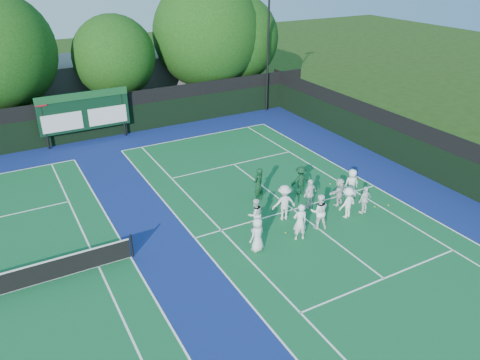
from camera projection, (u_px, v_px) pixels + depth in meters
ground at (305, 218)px, 23.08m from camera, size 120.00×120.00×0.00m
court_apron at (184, 241)px, 21.27m from camera, size 34.00×32.00×0.01m
near_court at (293, 209)px, 23.87m from camera, size 11.05×23.85×0.01m
back_fence at (99, 119)px, 32.45m from camera, size 34.00×0.08×3.00m
divider_fence_right at (422, 152)px, 27.17m from camera, size 0.08×32.00×3.00m
scoreboard at (84, 111)px, 31.32m from camera, size 6.00×0.21×3.55m
clubhouse at (122, 78)px, 40.19m from camera, size 18.00×6.00×4.00m
light_pole_right at (268, 31)px, 35.88m from camera, size 1.20×0.30×10.12m
tree_c at (116, 58)px, 34.92m from camera, size 6.10×6.10×7.86m
tree_d at (209, 36)px, 37.80m from camera, size 8.73×8.73×10.25m
tree_e at (236, 40)px, 39.11m from camera, size 7.31×7.31×8.97m
tennis_ball_0 at (286, 233)px, 21.86m from camera, size 0.07×0.07×0.07m
tennis_ball_1 at (330, 184)px, 26.43m from camera, size 0.07×0.07×0.07m
tennis_ball_2 at (388, 205)px, 24.21m from camera, size 0.07×0.07×0.07m
tennis_ball_3 at (249, 223)px, 22.65m from camera, size 0.07×0.07×0.07m
tennis_ball_4 at (298, 192)px, 25.48m from camera, size 0.07×0.07×0.07m
tennis_ball_5 at (375, 207)px, 24.06m from camera, size 0.07×0.07×0.07m
player_front_0 at (257, 234)px, 20.31m from camera, size 0.91×0.74×1.60m
player_front_1 at (300, 222)px, 21.05m from camera, size 0.74×0.57×1.81m
player_front_2 at (319, 211)px, 21.95m from camera, size 1.06×0.97×1.77m
player_front_3 at (348, 203)px, 22.88m from camera, size 1.12×0.75×1.61m
player_front_4 at (365, 200)px, 23.26m from camera, size 0.91×0.48×1.47m
player_back_0 at (255, 214)px, 21.87m from camera, size 0.81×0.65×1.60m
player_back_1 at (284, 203)px, 22.66m from camera, size 1.29×0.91×1.82m
player_back_2 at (310, 194)px, 23.69m from camera, size 1.02×0.61×1.62m
player_back_3 at (339, 192)px, 24.04m from camera, size 1.45×0.86×1.49m
player_back_4 at (352, 184)px, 24.67m from camera, size 0.90×0.67×1.65m
coach_left at (258, 185)px, 24.32m from camera, size 0.80×0.67×1.88m
coach_right at (301, 180)px, 25.07m from camera, size 1.09×0.70×1.61m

